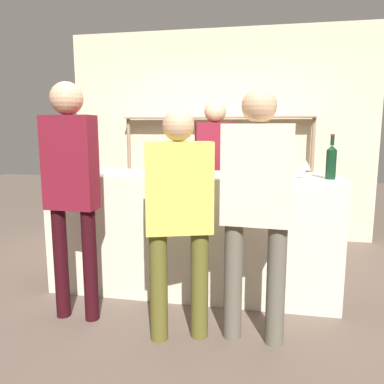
% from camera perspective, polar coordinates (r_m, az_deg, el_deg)
% --- Properties ---
extents(ground_plane, '(16.00, 16.00, 0.00)m').
position_cam_1_polar(ground_plane, '(3.64, -0.00, -14.47)').
color(ground_plane, brown).
extents(bar_counter, '(2.55, 0.68, 1.08)m').
position_cam_1_polar(bar_counter, '(3.45, -0.00, -6.22)').
color(bar_counter, beige).
rests_on(bar_counter, ground_plane).
extents(back_wall, '(4.15, 0.12, 2.80)m').
position_cam_1_polar(back_wall, '(5.24, 4.03, 8.57)').
color(back_wall, beige).
rests_on(back_wall, ground_plane).
extents(back_shelf, '(2.53, 0.18, 1.65)m').
position_cam_1_polar(back_shelf, '(5.08, 3.77, 5.38)').
color(back_shelf, '#897056').
rests_on(back_shelf, ground_plane).
extents(counter_bottle_0, '(0.09, 0.09, 0.35)m').
position_cam_1_polar(counter_bottle_0, '(3.30, 12.75, 4.74)').
color(counter_bottle_0, black).
rests_on(counter_bottle_0, bar_counter).
extents(counter_bottle_1, '(0.08, 0.08, 0.36)m').
position_cam_1_polar(counter_bottle_1, '(3.19, 20.44, 4.40)').
color(counter_bottle_1, black).
rests_on(counter_bottle_1, bar_counter).
extents(counter_bottle_2, '(0.08, 0.08, 0.35)m').
position_cam_1_polar(counter_bottle_2, '(3.56, -18.63, 4.85)').
color(counter_bottle_2, black).
rests_on(counter_bottle_2, bar_counter).
extents(counter_bottle_3, '(0.09, 0.09, 0.32)m').
position_cam_1_polar(counter_bottle_3, '(3.38, -2.61, 4.94)').
color(counter_bottle_3, black).
rests_on(counter_bottle_3, bar_counter).
extents(wine_glass, '(0.08, 0.08, 0.15)m').
position_cam_1_polar(wine_glass, '(3.12, 16.95, 3.88)').
color(wine_glass, silver).
rests_on(wine_glass, bar_counter).
extents(ice_bucket, '(0.22, 0.22, 0.19)m').
position_cam_1_polar(ice_bucket, '(3.77, -15.88, 4.58)').
color(ice_bucket, '#B2B2B7').
rests_on(ice_bucket, bar_counter).
extents(customer_right, '(0.48, 0.24, 1.74)m').
position_cam_1_polar(customer_right, '(2.53, 9.81, -0.93)').
color(customer_right, '#575347').
rests_on(customer_right, ground_plane).
extents(server_behind_counter, '(0.45, 0.30, 1.79)m').
position_cam_1_polar(server_behind_counter, '(4.06, 3.47, 3.70)').
color(server_behind_counter, black).
rests_on(server_behind_counter, ground_plane).
extents(customer_left, '(0.39, 0.24, 1.82)m').
position_cam_1_polar(customer_left, '(2.95, -17.97, 1.80)').
color(customer_left, black).
rests_on(customer_left, ground_plane).
extents(customer_center, '(0.49, 0.33, 1.61)m').
position_cam_1_polar(customer_center, '(2.55, -2.03, -2.70)').
color(customer_center, brown).
rests_on(customer_center, ground_plane).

